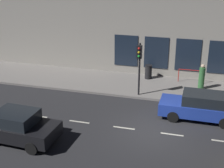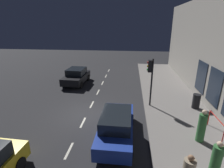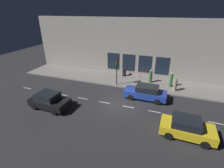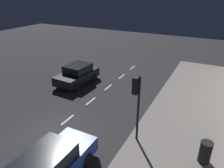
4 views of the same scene
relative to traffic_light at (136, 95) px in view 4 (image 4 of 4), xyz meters
name	(u,v)px [view 4 (image 4 of 4)]	position (x,y,z in m)	size (l,w,h in m)	color
ground_plane	(49,134)	(-4.29, -1.68, -2.67)	(60.00, 60.00, 0.00)	#28282B
lane_centre_line	(35,145)	(-4.29, -2.68, -2.66)	(0.12, 27.20, 0.01)	beige
traffic_light	(136,95)	(0.00, 0.00, 0.00)	(0.46, 0.32, 3.51)	black
parked_car_0	(77,74)	(-6.96, 4.72, -1.88)	(2.14, 3.97, 1.58)	black
parked_car_2	(49,168)	(-2.06, -4.01, -1.88)	(1.87, 4.51, 1.58)	#1E389E
trash_bin	(205,152)	(3.37, -0.09, -1.99)	(0.54, 0.54, 1.05)	black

